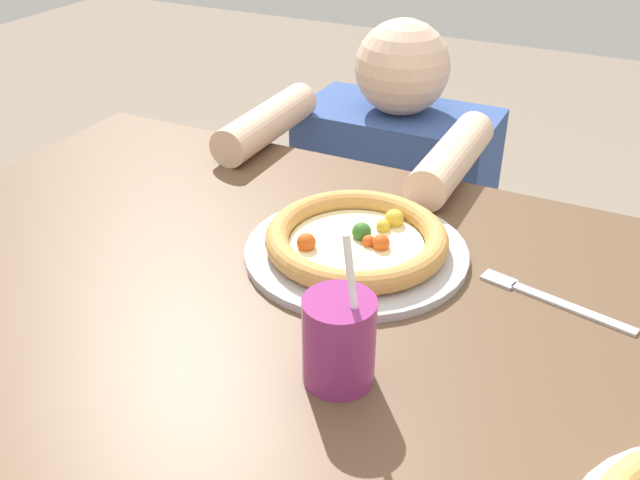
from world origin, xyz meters
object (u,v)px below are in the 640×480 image
at_px(drink_cup_colored, 339,340).
at_px(diner_seated, 390,253).
at_px(pizza_far, 357,243).
at_px(fork, 548,298).

xyz_separation_m(drink_cup_colored, diner_seated, (-0.22, 0.76, -0.38)).
relative_size(pizza_far, drink_cup_colored, 1.71).
height_order(drink_cup_colored, fork, drink_cup_colored).
distance_m(pizza_far, fork, 0.26).
relative_size(drink_cup_colored, fork, 0.90).
bearing_deg(pizza_far, diner_seated, 104.74).
bearing_deg(pizza_far, drink_cup_colored, -70.61).
bearing_deg(drink_cup_colored, pizza_far, 109.39).
xyz_separation_m(drink_cup_colored, fork, (0.18, 0.25, -0.05)).
distance_m(pizza_far, diner_seated, 0.64).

